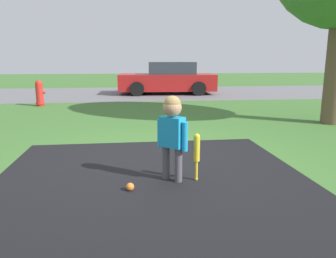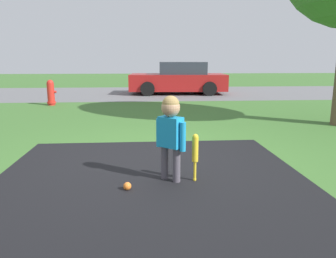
# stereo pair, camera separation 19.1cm
# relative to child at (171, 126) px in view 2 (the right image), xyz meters

# --- Properties ---
(ground_plane) EXTENTS (60.00, 60.00, 0.00)m
(ground_plane) POSITION_rel_child_xyz_m (-0.08, 0.88, -0.65)
(ground_plane) COLOR #3D6B2D
(street_strip) EXTENTS (40.00, 6.00, 0.01)m
(street_strip) POSITION_rel_child_xyz_m (-0.08, 10.50, -0.65)
(street_strip) COLOR slate
(street_strip) RESTS_ON ground
(child) EXTENTS (0.32, 0.30, 1.01)m
(child) POSITION_rel_child_xyz_m (0.00, 0.00, 0.00)
(child) COLOR #4C4751
(child) RESTS_ON ground
(baseball_bat) EXTENTS (0.07, 0.07, 0.57)m
(baseball_bat) POSITION_rel_child_xyz_m (0.28, -0.04, -0.29)
(baseball_bat) COLOR yellow
(baseball_bat) RESTS_ON ground
(sports_ball) EXTENTS (0.09, 0.09, 0.09)m
(sports_ball) POSITION_rel_child_xyz_m (-0.50, -0.26, -0.61)
(sports_ball) COLOR orange
(sports_ball) RESTS_ON ground
(fire_hydrant) EXTENTS (0.31, 0.27, 0.80)m
(fire_hydrant) POSITION_rel_child_xyz_m (-3.20, 6.84, -0.26)
(fire_hydrant) COLOR red
(fire_hydrant) RESTS_ON ground
(parked_car) EXTENTS (4.05, 2.19, 1.31)m
(parked_car) POSITION_rel_child_xyz_m (1.19, 10.13, -0.04)
(parked_car) COLOR maroon
(parked_car) RESTS_ON ground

